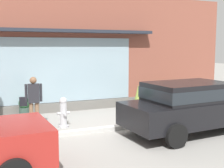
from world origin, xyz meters
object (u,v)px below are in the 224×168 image
at_px(pedestrian_with_handbag, 33,98).
at_px(parked_car_black, 191,104).
at_px(fire_hydrant, 63,112).
at_px(potted_plant_doorstep, 157,99).
at_px(potted_plant_by_entrance, 25,107).
at_px(potted_plant_corner_tall, 138,97).
at_px(potted_plant_window_center, 174,95).

xyz_separation_m(pedestrian_with_handbag, parked_car_black, (4.12, -2.40, -0.07)).
distance_m(fire_hydrant, pedestrian_with_handbag, 1.04).
xyz_separation_m(potted_plant_doorstep, potted_plant_by_entrance, (-5.37, 0.27, 0.03)).
distance_m(potted_plant_corner_tall, potted_plant_window_center, 1.88).
distance_m(parked_car_black, potted_plant_doorstep, 3.94).
distance_m(fire_hydrant, parked_car_black, 3.87).
bearing_deg(pedestrian_with_handbag, potted_plant_by_entrance, -81.31).
bearing_deg(potted_plant_by_entrance, pedestrian_with_handbag, -87.35).
xyz_separation_m(pedestrian_with_handbag, potted_plant_by_entrance, (-0.07, 1.59, -0.56)).
relative_size(pedestrian_with_handbag, potted_plant_by_entrance, 2.26).
xyz_separation_m(potted_plant_doorstep, potted_plant_window_center, (0.91, 0.07, 0.11)).
bearing_deg(potted_plant_window_center, fire_hydrant, -161.96).
bearing_deg(potted_plant_doorstep, fire_hydrant, -159.39).
distance_m(potted_plant_doorstep, potted_plant_window_center, 0.92).
bearing_deg(potted_plant_corner_tall, potted_plant_by_entrance, 175.39).
height_order(potted_plant_by_entrance, potted_plant_window_center, potted_plant_window_center).
xyz_separation_m(fire_hydrant, potted_plant_by_entrance, (-0.94, 1.93, -0.11)).
distance_m(pedestrian_with_handbag, potted_plant_by_entrance, 1.69).
xyz_separation_m(potted_plant_doorstep, potted_plant_corner_tall, (-0.96, -0.09, 0.14)).
height_order(fire_hydrant, potted_plant_by_entrance, fire_hydrant).
distance_m(parked_car_black, potted_plant_corner_tall, 3.66).
distance_m(fire_hydrant, potted_plant_window_center, 5.62).
distance_m(fire_hydrant, potted_plant_doorstep, 4.74).
bearing_deg(potted_plant_doorstep, potted_plant_by_entrance, 177.16).
distance_m(parked_car_black, potted_plant_by_entrance, 5.81).
bearing_deg(potted_plant_window_center, parked_car_black, -118.85).
height_order(fire_hydrant, parked_car_black, parked_car_black).
bearing_deg(potted_plant_window_center, pedestrian_with_handbag, -167.31).
bearing_deg(parked_car_black, fire_hydrant, 143.96).
bearing_deg(fire_hydrant, parked_car_black, -32.31).
height_order(potted_plant_corner_tall, potted_plant_by_entrance, potted_plant_corner_tall).
xyz_separation_m(pedestrian_with_handbag, potted_plant_window_center, (6.21, 1.40, -0.49)).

